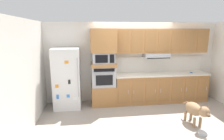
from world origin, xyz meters
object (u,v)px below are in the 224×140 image
object	(u,v)px
microwave	(103,58)
dog	(196,110)
refrigerator	(67,78)
screwdriver	(191,73)
dog_food_bowl	(203,133)
built_in_oven	(103,76)

from	to	relation	value
microwave	dog	world-z (taller)	microwave
refrigerator	dog	distance (m)	3.53
refrigerator	screwdriver	world-z (taller)	refrigerator
screwdriver	dog_food_bowl	bearing A→B (deg)	-112.36
refrigerator	built_in_oven	bearing A→B (deg)	3.60
built_in_oven	microwave	size ratio (longest dim) A/B	1.09
built_in_oven	screwdriver	size ratio (longest dim) A/B	4.70
microwave	dog	size ratio (longest dim) A/B	0.68
built_in_oven	dog	xyz separation A→B (m)	(2.07, -1.59, -0.51)
refrigerator	dog	xyz separation A→B (m)	(3.15, -1.52, -0.49)
built_in_oven	screwdriver	world-z (taller)	built_in_oven
built_in_oven	microwave	bearing A→B (deg)	-0.77
built_in_oven	screwdriver	bearing A→B (deg)	-1.35
built_in_oven	microwave	xyz separation A→B (m)	(0.00, -0.00, 0.56)
microwave	screwdriver	xyz separation A→B (m)	(2.81, -0.07, -0.53)
built_in_oven	microwave	world-z (taller)	microwave
refrigerator	microwave	bearing A→B (deg)	3.60
microwave	dog_food_bowl	bearing A→B (deg)	-44.81
dog	microwave	bearing A→B (deg)	-132.66
microwave	screwdriver	size ratio (longest dim) A/B	4.33
refrigerator	dog_food_bowl	bearing A→B (deg)	-32.04
dog	dog_food_bowl	bearing A→B (deg)	-12.96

